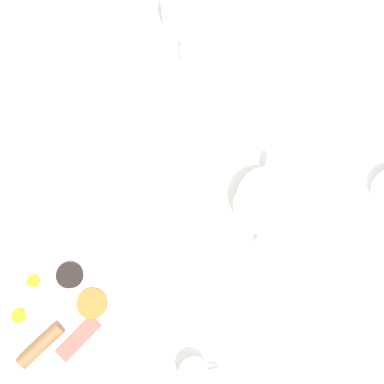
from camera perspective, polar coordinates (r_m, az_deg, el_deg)
ground_plane at (r=1.82m, az=0.00°, el=-3.75°), size 8.00×8.00×0.00m
table at (r=1.16m, az=0.00°, el=-0.62°), size 1.10×1.22×0.73m
breakfast_plate at (r=1.11m, az=-14.31°, el=-12.09°), size 0.27×0.27×0.04m
teapot_near at (r=1.18m, az=-0.14°, el=19.08°), size 0.12×0.21×0.13m
teapot_far at (r=1.06m, az=7.90°, el=-1.02°), size 0.12×0.21×0.13m
water_glass_tall at (r=1.18m, az=-10.00°, el=16.74°), size 0.07×0.07×0.09m
creamer_jug at (r=1.07m, az=0.24°, el=-18.78°), size 0.08×0.06×0.07m
knife_by_plate at (r=1.13m, az=-11.37°, el=2.52°), size 0.06×0.19×0.00m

